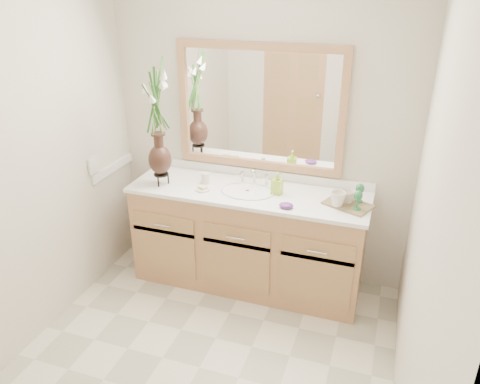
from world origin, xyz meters
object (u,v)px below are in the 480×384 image
(tumbler, at_px, (206,178))
(soap_bottle, at_px, (277,184))
(flower_vase, at_px, (156,111))
(tray, at_px, (348,205))

(tumbler, distance_m, soap_bottle, 0.58)
(tumbler, relative_size, soap_bottle, 0.57)
(flower_vase, bearing_deg, soap_bottle, 7.75)
(soap_bottle, xyz_separation_m, tray, (0.53, -0.04, -0.07))
(flower_vase, distance_m, tumbler, 0.64)
(tumbler, bearing_deg, tray, -2.44)
(soap_bottle, bearing_deg, flower_vase, -166.74)
(tray, bearing_deg, soap_bottle, -160.82)
(tumbler, bearing_deg, soap_bottle, -0.60)
(tumbler, height_order, tray, tumbler)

